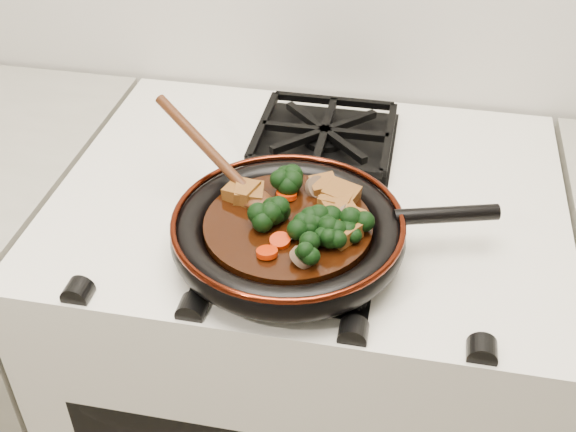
# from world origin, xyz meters

# --- Properties ---
(stove) EXTENTS (0.76, 0.60, 0.90)m
(stove) POSITION_xyz_m (0.00, 1.69, 0.45)
(stove) COLOR white
(stove) RESTS_ON ground
(burner_grate_front) EXTENTS (0.23, 0.23, 0.03)m
(burner_grate_front) POSITION_xyz_m (0.00, 1.55, 0.91)
(burner_grate_front) COLOR black
(burner_grate_front) RESTS_ON stove
(burner_grate_back) EXTENTS (0.23, 0.23, 0.03)m
(burner_grate_back) POSITION_xyz_m (0.00, 1.83, 0.91)
(burner_grate_back) COLOR black
(burner_grate_back) RESTS_ON stove
(skillet) EXTENTS (0.43, 0.31, 0.05)m
(skillet) POSITION_xyz_m (-0.00, 1.54, 0.94)
(skillet) COLOR black
(skillet) RESTS_ON burner_grate_front
(braising_sauce) EXTENTS (0.22, 0.22, 0.02)m
(braising_sauce) POSITION_xyz_m (-0.00, 1.54, 0.95)
(braising_sauce) COLOR black
(braising_sauce) RESTS_ON skillet
(tofu_cube_0) EXTENTS (0.05, 0.05, 0.03)m
(tofu_cube_0) POSITION_xyz_m (0.05, 1.58, 0.97)
(tofu_cube_0) COLOR brown
(tofu_cube_0) RESTS_ON braising_sauce
(tofu_cube_1) EXTENTS (0.06, 0.05, 0.02)m
(tofu_cube_1) POSITION_xyz_m (0.06, 1.57, 0.97)
(tofu_cube_1) COLOR brown
(tofu_cube_1) RESTS_ON braising_sauce
(tofu_cube_2) EXTENTS (0.05, 0.04, 0.03)m
(tofu_cube_2) POSITION_xyz_m (-0.07, 1.58, 0.97)
(tofu_cube_2) COLOR brown
(tofu_cube_2) RESTS_ON braising_sauce
(tofu_cube_3) EXTENTS (0.05, 0.06, 0.03)m
(tofu_cube_3) POSITION_xyz_m (0.07, 1.54, 0.97)
(tofu_cube_3) COLOR brown
(tofu_cube_3) RESTS_ON braising_sauce
(tofu_cube_4) EXTENTS (0.05, 0.04, 0.03)m
(tofu_cube_4) POSITION_xyz_m (0.03, 1.62, 0.97)
(tofu_cube_4) COLOR brown
(tofu_cube_4) RESTS_ON braising_sauce
(tofu_cube_5) EXTENTS (0.05, 0.05, 0.03)m
(tofu_cube_5) POSITION_xyz_m (-0.08, 1.58, 0.97)
(tofu_cube_5) COLOR brown
(tofu_cube_5) RESTS_ON braising_sauce
(tofu_cube_6) EXTENTS (0.06, 0.05, 0.03)m
(tofu_cube_6) POSITION_xyz_m (0.06, 1.60, 0.97)
(tofu_cube_6) COLOR brown
(tofu_cube_6) RESTS_ON braising_sauce
(tofu_cube_7) EXTENTS (0.06, 0.06, 0.03)m
(tofu_cube_7) POSITION_xyz_m (0.07, 1.52, 0.97)
(tofu_cube_7) COLOR brown
(tofu_cube_7) RESTS_ON braising_sauce
(broccoli_floret_0) EXTENTS (0.08, 0.07, 0.06)m
(broccoli_floret_0) POSITION_xyz_m (-0.02, 1.61, 0.97)
(broccoli_floret_0) COLOR black
(broccoli_floret_0) RESTS_ON braising_sauce
(broccoli_floret_1) EXTENTS (0.06, 0.06, 0.06)m
(broccoli_floret_1) POSITION_xyz_m (0.06, 1.50, 0.97)
(broccoli_floret_1) COLOR black
(broccoli_floret_1) RESTS_ON braising_sauce
(broccoli_floret_2) EXTENTS (0.07, 0.07, 0.06)m
(broccoli_floret_2) POSITION_xyz_m (-0.01, 1.54, 0.97)
(broccoli_floret_2) COLOR black
(broccoli_floret_2) RESTS_ON braising_sauce
(broccoli_floret_3) EXTENTS (0.07, 0.06, 0.06)m
(broccoli_floret_3) POSITION_xyz_m (0.04, 1.52, 0.97)
(broccoli_floret_3) COLOR black
(broccoli_floret_3) RESTS_ON braising_sauce
(broccoli_floret_4) EXTENTS (0.09, 0.08, 0.07)m
(broccoli_floret_4) POSITION_xyz_m (0.03, 1.47, 0.97)
(broccoli_floret_4) COLOR black
(broccoli_floret_4) RESTS_ON braising_sauce
(broccoli_floret_5) EXTENTS (0.08, 0.08, 0.07)m
(broccoli_floret_5) POSITION_xyz_m (0.02, 1.52, 0.97)
(broccoli_floret_5) COLOR black
(broccoli_floret_5) RESTS_ON braising_sauce
(broccoli_floret_6) EXTENTS (0.09, 0.08, 0.07)m
(broccoli_floret_6) POSITION_xyz_m (0.08, 1.52, 0.97)
(broccoli_floret_6) COLOR black
(broccoli_floret_6) RESTS_ON braising_sauce
(broccoli_floret_7) EXTENTS (0.08, 0.07, 0.07)m
(broccoli_floret_7) POSITION_xyz_m (0.04, 1.52, 0.97)
(broccoli_floret_7) COLOR black
(broccoli_floret_7) RESTS_ON braising_sauce
(broccoli_floret_8) EXTENTS (0.08, 0.09, 0.07)m
(broccoli_floret_8) POSITION_xyz_m (-0.03, 1.53, 0.97)
(broccoli_floret_8) COLOR black
(broccoli_floret_8) RESTS_ON braising_sauce
(carrot_coin_0) EXTENTS (0.03, 0.03, 0.02)m
(carrot_coin_0) POSITION_xyz_m (0.06, 1.52, 0.96)
(carrot_coin_0) COLOR #BC2505
(carrot_coin_0) RESTS_ON braising_sauce
(carrot_coin_1) EXTENTS (0.03, 0.03, 0.01)m
(carrot_coin_1) POSITION_xyz_m (-0.02, 1.47, 0.96)
(carrot_coin_1) COLOR #BC2505
(carrot_coin_1) RESTS_ON braising_sauce
(carrot_coin_2) EXTENTS (0.03, 0.03, 0.01)m
(carrot_coin_2) POSITION_xyz_m (-0.01, 1.49, 0.96)
(carrot_coin_2) COLOR #BC2505
(carrot_coin_2) RESTS_ON braising_sauce
(carrot_coin_3) EXTENTS (0.03, 0.03, 0.01)m
(carrot_coin_3) POSITION_xyz_m (-0.02, 1.59, 0.96)
(carrot_coin_3) COLOR #BC2505
(carrot_coin_3) RESTS_ON braising_sauce
(mushroom_slice_0) EXTENTS (0.04, 0.04, 0.03)m
(mushroom_slice_0) POSITION_xyz_m (0.02, 1.61, 0.97)
(mushroom_slice_0) COLOR brown
(mushroom_slice_0) RESTS_ON braising_sauce
(mushroom_slice_1) EXTENTS (0.03, 0.04, 0.04)m
(mushroom_slice_1) POSITION_xyz_m (0.07, 1.55, 0.97)
(mushroom_slice_1) COLOR brown
(mushroom_slice_1) RESTS_ON braising_sauce
(mushroom_slice_2) EXTENTS (0.04, 0.04, 0.02)m
(mushroom_slice_2) POSITION_xyz_m (0.03, 1.46, 0.97)
(mushroom_slice_2) COLOR brown
(mushroom_slice_2) RESTS_ON braising_sauce
(wooden_spoon) EXTENTS (0.13, 0.10, 0.22)m
(wooden_spoon) POSITION_xyz_m (-0.10, 1.60, 0.98)
(wooden_spoon) COLOR #48230F
(wooden_spoon) RESTS_ON braising_sauce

